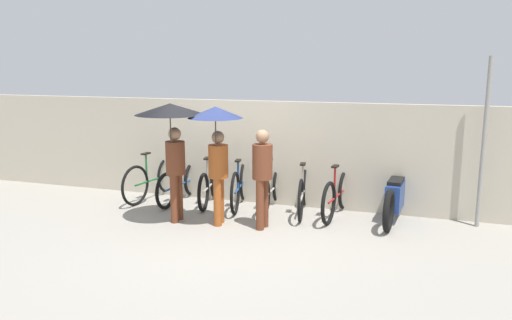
% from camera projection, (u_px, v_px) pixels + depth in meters
% --- Properties ---
extents(ground_plane, '(30.00, 30.00, 0.00)m').
position_uv_depth(ground_plane, '(207.00, 232.00, 7.82)').
color(ground_plane, gray).
extents(back_wall, '(12.55, 0.12, 1.93)m').
position_uv_depth(back_wall, '(247.00, 152.00, 9.42)').
color(back_wall, '#B2A893').
rests_on(back_wall, ground).
extents(parked_bicycle_0, '(0.45, 1.80, 1.03)m').
position_uv_depth(parked_bicycle_0, '(153.00, 179.00, 9.70)').
color(parked_bicycle_0, black).
rests_on(parked_bicycle_0, ground).
extents(parked_bicycle_1, '(0.44, 1.71, 1.01)m').
position_uv_depth(parked_bicycle_1, '(180.00, 184.00, 9.49)').
color(parked_bicycle_1, black).
rests_on(parked_bicycle_1, ground).
extents(parked_bicycle_2, '(0.47, 1.64, 0.98)m').
position_uv_depth(parked_bicycle_2, '(210.00, 185.00, 9.34)').
color(parked_bicycle_2, black).
rests_on(parked_bicycle_2, ground).
extents(parked_bicycle_3, '(0.49, 1.72, 1.07)m').
position_uv_depth(parked_bicycle_3, '(240.00, 186.00, 9.16)').
color(parked_bicycle_3, black).
rests_on(parked_bicycle_3, ground).
extents(parked_bicycle_4, '(0.44, 1.72, 1.09)m').
position_uv_depth(parked_bicycle_4, '(272.00, 189.00, 9.01)').
color(parked_bicycle_4, black).
rests_on(parked_bicycle_4, ground).
extents(parked_bicycle_5, '(0.44, 1.72, 0.99)m').
position_uv_depth(parked_bicycle_5, '(303.00, 192.00, 8.77)').
color(parked_bicycle_5, black).
rests_on(parked_bicycle_5, ground).
extents(parked_bicycle_6, '(0.44, 1.73, 0.99)m').
position_uv_depth(parked_bicycle_6, '(337.00, 195.00, 8.58)').
color(parked_bicycle_6, black).
rests_on(parked_bicycle_6, ground).
extents(pedestrian_leading, '(1.12, 1.12, 1.98)m').
position_uv_depth(pedestrian_leading, '(172.00, 127.00, 7.99)').
color(pedestrian_leading, brown).
rests_on(pedestrian_leading, ground).
extents(pedestrian_center, '(0.86, 0.86, 1.95)m').
position_uv_depth(pedestrian_center, '(217.00, 136.00, 7.86)').
color(pedestrian_center, '#9E4C1E').
rests_on(pedestrian_center, ground).
extents(pedestrian_trailing, '(0.32, 0.32, 1.60)m').
position_uv_depth(pedestrian_trailing, '(262.00, 172.00, 7.85)').
color(pedestrian_trailing, brown).
rests_on(pedestrian_trailing, ground).
extents(motorcycle, '(0.58, 2.04, 0.91)m').
position_uv_depth(motorcycle, '(395.00, 197.00, 8.38)').
color(motorcycle, black).
rests_on(motorcycle, ground).
extents(awning_pole, '(0.07, 0.07, 2.72)m').
position_uv_depth(awning_pole, '(484.00, 144.00, 7.85)').
color(awning_pole, gray).
rests_on(awning_pole, ground).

